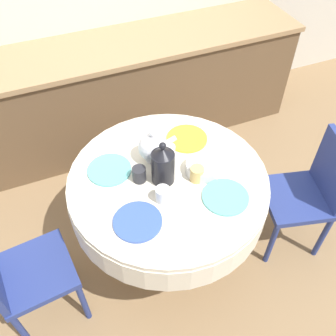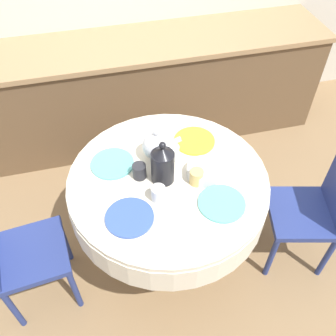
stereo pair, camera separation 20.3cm
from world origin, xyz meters
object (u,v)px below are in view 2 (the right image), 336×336
at_px(chair_left, 316,207).
at_px(chair_right, 15,253).
at_px(coffee_carafe, 163,164).
at_px(teapot, 157,146).

xyz_separation_m(chair_left, chair_right, (-1.78, 0.12, 0.00)).
distance_m(chair_right, coffee_carafe, 0.96).
xyz_separation_m(chair_left, teapot, (-0.90, 0.39, 0.37)).
xyz_separation_m(chair_right, coffee_carafe, (0.87, 0.10, 0.39)).
bearing_deg(chair_right, coffee_carafe, 90.23).
distance_m(chair_left, coffee_carafe, 1.01).
xyz_separation_m(chair_left, coffee_carafe, (-0.91, 0.22, 0.39)).
xyz_separation_m(chair_right, teapot, (0.88, 0.27, 0.37)).
bearing_deg(chair_left, chair_right, 100.10).
distance_m(chair_right, teapot, 0.99).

